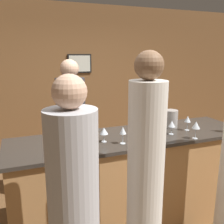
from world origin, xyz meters
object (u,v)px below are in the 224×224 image
(guest_1, at_px, (145,183))
(ice_bucket, at_px, (171,119))
(guest_0, at_px, (74,217))
(bartender, at_px, (72,138))

(guest_1, xyz_separation_m, ice_bucket, (0.78, 0.83, 0.25))
(guest_0, relative_size, guest_1, 0.93)
(guest_0, bearing_deg, guest_1, 9.02)
(guest_1, relative_size, ice_bucket, 9.53)
(guest_1, bearing_deg, ice_bucket, 46.75)
(guest_0, height_order, ice_bucket, guest_0)
(guest_0, height_order, guest_1, guest_1)
(bartender, height_order, ice_bucket, bartender)
(bartender, bearing_deg, guest_1, 100.70)
(bartender, distance_m, guest_1, 1.49)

